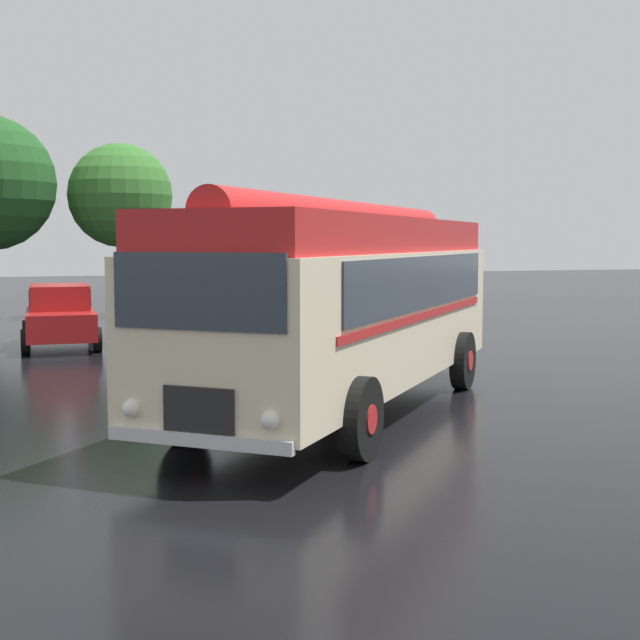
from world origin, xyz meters
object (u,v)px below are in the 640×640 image
object	(u,v)px
car_near_left	(60,316)
car_mid_left	(160,311)
vintage_bus	(348,298)
car_mid_right	(255,308)

from	to	relation	value
car_near_left	car_mid_left	xyz separation A→B (m)	(2.77, 0.92, 0.00)
vintage_bus	car_mid_left	distance (m)	11.82
vintage_bus	car_near_left	bearing A→B (deg)	111.69
vintage_bus	car_mid_left	bearing A→B (deg)	97.36
car_mid_left	car_mid_right	distance (m)	2.80
vintage_bus	car_mid_right	size ratio (longest dim) A/B	2.12
vintage_bus	car_near_left	size ratio (longest dim) A/B	2.22
car_near_left	car_mid_right	distance (m)	5.66
vintage_bus	car_mid_left	size ratio (longest dim) A/B	2.12
vintage_bus	car_near_left	xyz separation A→B (m)	(-4.28, 10.76, -1.05)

